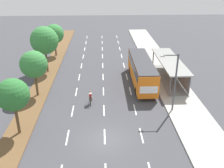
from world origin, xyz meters
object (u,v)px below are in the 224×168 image
object	(u,v)px
bus	(142,69)
median_tree_nearest	(13,95)
bus_shelter	(171,68)
median_tree_second	(34,64)
median_tree_fourth	(54,34)
median_tree_third	(44,40)
cyclist	(90,98)
streetlight	(174,79)

from	to	relation	value
bus	median_tree_nearest	xyz separation A→B (m)	(-13.39, -11.24, 2.09)
bus_shelter	bus	distance (m)	4.37
median_tree_second	median_tree_nearest	bearing A→B (deg)	-89.58
bus_shelter	bus	size ratio (longest dim) A/B	1.02
bus_shelter	bus	world-z (taller)	bus
bus	median_tree_nearest	bearing A→B (deg)	-139.99
bus_shelter	median_tree_fourth	xyz separation A→B (m)	(-17.98, 11.76, 2.19)
median_tree_third	bus_shelter	bearing A→B (deg)	-11.95
median_tree_third	median_tree_second	bearing A→B (deg)	-88.08
median_tree_second	median_tree_third	size ratio (longest dim) A/B	0.82
cyclist	median_tree_second	bearing A→B (deg)	160.31
median_tree_third	streetlight	world-z (taller)	median_tree_third
median_tree_nearest	cyclist	bearing A→B (deg)	40.11
median_tree_nearest	streetlight	distance (m)	15.97
streetlight	bus_shelter	bearing A→B (deg)	76.06
median_tree_fourth	median_tree_nearest	bearing A→B (deg)	-89.26
bus	median_tree_third	size ratio (longest dim) A/B	1.64
median_tree_second	streetlight	world-z (taller)	streetlight
bus	cyclist	distance (m)	8.94
bus_shelter	streetlight	bearing A→B (deg)	-103.94
cyclist	median_tree_fourth	distance (m)	19.82
bus	median_tree_second	xyz separation A→B (m)	(-13.45, -3.29, 2.08)
median_tree_nearest	bus_shelter	bearing A→B (deg)	34.37
median_tree_second	streetlight	bearing A→B (deg)	-15.60
median_tree_second	median_tree_third	world-z (taller)	median_tree_third
cyclist	streetlight	size ratio (longest dim) A/B	0.28
bus	streetlight	size ratio (longest dim) A/B	1.74
bus_shelter	median_tree_nearest	xyz separation A→B (m)	(-17.67, -12.09, 2.30)
median_tree_nearest	median_tree_fourth	distance (m)	23.85
bus_shelter	median_tree_third	xyz separation A→B (m)	(-18.00, 3.81, 3.10)
bus	median_tree_nearest	distance (m)	17.61
cyclist	median_tree_fourth	size ratio (longest dim) A/B	0.32
bus	median_tree_third	xyz separation A→B (m)	(-13.72, 4.65, 2.90)
median_tree_second	median_tree_third	bearing A→B (deg)	91.92
median_tree_second	bus	bearing A→B (deg)	13.76
median_tree_third	streetlight	xyz separation A→B (m)	(15.89, -12.31, -1.08)
cyclist	median_tree_third	size ratio (longest dim) A/B	0.26
cyclist	median_tree_nearest	xyz separation A→B (m)	(-6.60, -5.56, 3.37)
median_tree_second	median_tree_third	xyz separation A→B (m)	(-0.27, 7.95, 0.82)
median_tree_third	median_tree_fourth	world-z (taller)	median_tree_third
cyclist	median_tree_fourth	xyz separation A→B (m)	(-6.91, 18.28, 3.27)
median_tree_fourth	median_tree_second	bearing A→B (deg)	-89.09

